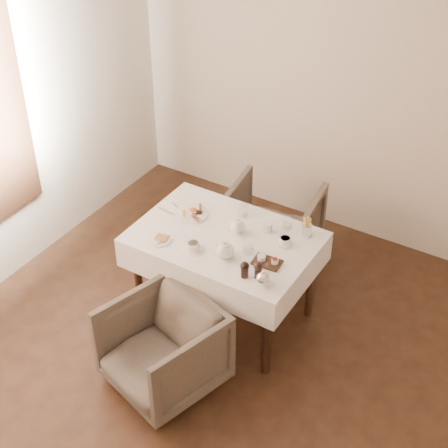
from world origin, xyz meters
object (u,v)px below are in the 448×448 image
Objects in this scene: armchair_near at (163,349)px; breakfast_plate at (192,213)px; table at (225,249)px; armchair_far at (271,226)px; teapot_centre at (238,226)px.

breakfast_plate reaches higher than armchair_near.
table is at bearing 106.29° from armchair_near.
breakfast_plate is (-0.32, -0.68, 0.43)m from armchair_far.
breakfast_plate is (-0.35, 0.11, 0.13)m from table.
breakfast_plate reaches higher than armchair_far.
armchair_near is (-0.00, -0.78, -0.32)m from table.
table is at bearing -116.58° from teapot_centre.
table is 1.83× the size of armchair_near.
armchair_near is 1.05m from breakfast_plate.
teapot_centre is (0.41, -0.02, 0.05)m from breakfast_plate.
armchair_far is 0.87m from breakfast_plate.
armchair_near is at bearing 82.99° from armchair_far.
table reaches higher than armchair_near.
armchair_far is at bearing 107.48° from armchair_near.
breakfast_plate reaches higher than table.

